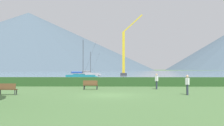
% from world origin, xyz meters
% --- Properties ---
extents(ground_plane, '(1000.00, 1000.00, 0.00)m').
position_xyz_m(ground_plane, '(0.00, 0.00, 0.00)').
color(ground_plane, '#517A42').
extents(harbor_water, '(320.00, 246.00, 0.00)m').
position_xyz_m(harbor_water, '(0.00, 137.00, 0.00)').
color(harbor_water, slate).
rests_on(harbor_water, ground_plane).
extents(hedge_line, '(80.00, 1.20, 1.10)m').
position_xyz_m(hedge_line, '(0.00, 11.00, 0.55)').
color(hedge_line, '#284C23').
rests_on(hedge_line, ground_plane).
extents(sailboat_slip_2, '(6.75, 2.66, 7.06)m').
position_xyz_m(sailboat_slip_2, '(-7.33, 54.25, 0.54)').
color(sailboat_slip_2, '#9E9EA3').
rests_on(sailboat_slip_2, harbor_water).
extents(sailboat_slip_4, '(6.73, 2.42, 8.08)m').
position_xyz_m(sailboat_slip_4, '(-6.64, 31.85, 0.55)').
color(sailboat_slip_4, '#19707A').
rests_on(sailboat_slip_4, harbor_water).
extents(park_bench_near_path, '(1.55, 0.62, 0.95)m').
position_xyz_m(park_bench_near_path, '(-2.12, 5.62, 0.53)').
color(park_bench_near_path, brown).
rests_on(park_bench_near_path, ground_plane).
extents(park_bench_under_tree, '(1.58, 0.57, 0.95)m').
position_xyz_m(park_bench_under_tree, '(-8.43, 0.00, 0.53)').
color(park_bench_under_tree, brown).
rests_on(park_bench_under_tree, ground_plane).
extents(person_seated_viewer, '(0.36, 0.57, 1.65)m').
position_xyz_m(person_seated_viewer, '(6.40, 0.21, 0.97)').
color(person_seated_viewer, '#2D3347').
rests_on(person_seated_viewer, ground_plane).
extents(person_standing_walker, '(0.36, 0.57, 1.65)m').
position_xyz_m(person_standing_walker, '(4.79, 6.17, 0.97)').
color(person_standing_walker, '#2D3347').
rests_on(person_standing_walker, ground_plane).
extents(dock_crane, '(7.03, 2.00, 19.42)m').
position_xyz_m(dock_crane, '(3.06, 61.69, 6.32)').
color(dock_crane, '#333338').
rests_on(dock_crane, ground_plane).
extents(distant_hill_central_peak, '(339.95, 339.95, 78.24)m').
position_xyz_m(distant_hill_central_peak, '(-119.00, 331.05, 39.12)').
color(distant_hill_central_peak, '#4C6070').
rests_on(distant_hill_central_peak, ground_plane).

